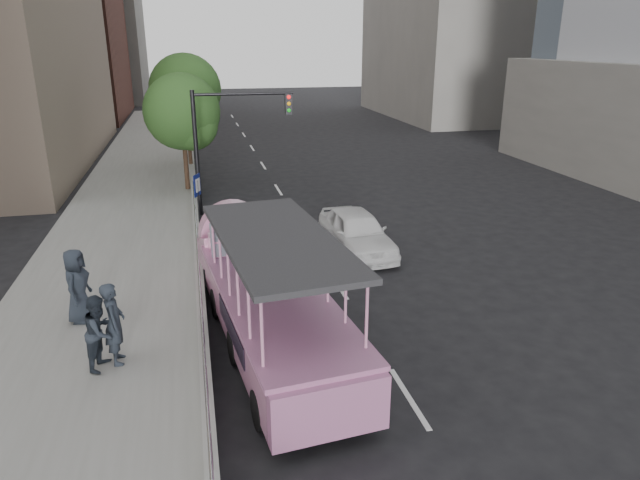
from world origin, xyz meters
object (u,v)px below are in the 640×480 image
traffic_signal (224,132)px  street_tree_far (187,93)px  duck_boat (266,294)px  car (357,232)px  pedestrian_mid (100,332)px  parking_sign (198,198)px  pedestrian_far (77,286)px  street_tree_near (184,115)px  pedestrian_near (114,323)px

traffic_signal → street_tree_far: street_tree_far is taller
street_tree_far → traffic_signal: bearing=-81.6°
duck_boat → traffic_signal: 11.40m
car → pedestrian_mid: bearing=-143.8°
car → parking_sign: 6.01m
parking_sign → street_tree_far: (-0.13, 12.63, 2.73)m
duck_boat → pedestrian_far: size_ratio=4.88×
duck_boat → pedestrian_far: 4.75m
pedestrian_far → street_tree_near: street_tree_near is taller
traffic_signal → street_tree_near: (-1.60, 3.43, 0.32)m
pedestrian_mid → duck_boat: bearing=-54.8°
street_tree_far → car: bearing=-70.4°
pedestrian_mid → street_tree_far: bearing=12.2°
car → pedestrian_far: size_ratio=2.31×
car → traffic_signal: bearing=120.6°
pedestrian_near → pedestrian_far: bearing=22.0°
pedestrian_far → duck_boat: bearing=-92.0°
duck_boat → car: duck_boat is taller
pedestrian_near → parking_sign: (2.01, 8.98, 0.33)m
traffic_signal → street_tree_far: bearing=98.4°
parking_sign → street_tree_far: 12.92m
pedestrian_mid → street_tree_far: 22.08m
pedestrian_far → traffic_signal: bearing=-10.7°
pedestrian_far → parking_sign: parking_sign is taller
parking_sign → street_tree_near: size_ratio=0.43×
pedestrian_near → pedestrian_far: size_ratio=0.98×
pedestrian_mid → street_tree_near: bearing=10.8°
street_tree_near → pedestrian_near: bearing=-96.2°
pedestrian_mid → parking_sign: size_ratio=0.68×
traffic_signal → street_tree_near: 3.80m
pedestrian_near → traffic_signal: (3.28, 12.18, 2.25)m
duck_boat → parking_sign: (-1.44, 7.95, 0.44)m
pedestrian_mid → parking_sign: parking_sign is taller
pedestrian_near → street_tree_near: size_ratio=0.33×
pedestrian_mid → street_tree_far: street_tree_far is taller
duck_boat → street_tree_near: size_ratio=1.64×
duck_boat → pedestrian_near: (-3.45, -1.03, 0.11)m
pedestrian_mid → pedestrian_far: (-0.84, 2.42, 0.12)m
car → pedestrian_mid: size_ratio=2.63×
pedestrian_mid → pedestrian_far: size_ratio=0.88×
street_tree_near → pedestrian_far: bearing=-101.9°
pedestrian_mid → street_tree_far: (2.17, 21.74, 3.16)m
pedestrian_near → traffic_signal: size_ratio=0.36×
duck_boat → parking_sign: duck_boat is taller
car → street_tree_near: size_ratio=0.78×
parking_sign → traffic_signal: bearing=68.3°
pedestrian_near → pedestrian_mid: bearing=110.3°
pedestrian_far → traffic_signal: size_ratio=0.37×
duck_boat → pedestrian_far: (-4.58, 1.26, 0.13)m
car → street_tree_near: bearing=117.3°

